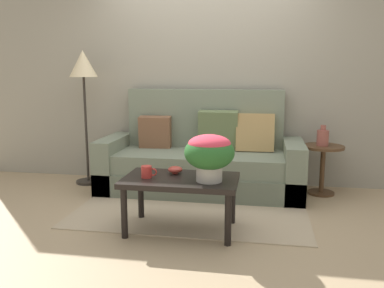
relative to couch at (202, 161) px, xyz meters
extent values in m
plane|color=tan|center=(0.00, -0.67, -0.35)|extent=(14.00, 14.00, 0.00)
cube|color=gray|center=(0.00, 0.45, 0.95)|extent=(6.40, 0.12, 2.61)
cube|color=tan|center=(0.00, -0.50, -0.34)|extent=(2.26, 1.81, 0.01)
cube|color=#626B59|center=(-0.01, -0.07, -0.22)|extent=(2.28, 0.85, 0.25)
cube|color=slate|center=(-0.01, -0.10, 0.01)|extent=(1.85, 0.77, 0.21)
cube|color=slate|center=(-0.01, 0.27, 0.34)|extent=(1.85, 0.15, 0.92)
cube|color=slate|center=(-1.04, -0.07, -0.05)|extent=(0.21, 0.85, 0.61)
cube|color=slate|center=(1.02, -0.07, -0.05)|extent=(0.21, 0.85, 0.61)
cube|color=brown|center=(-0.58, 0.12, 0.30)|extent=(0.39, 0.21, 0.38)
cube|color=#607047|center=(0.17, 0.12, 0.34)|extent=(0.45, 0.20, 0.47)
cube|color=tan|center=(0.59, 0.12, 0.33)|extent=(0.44, 0.22, 0.44)
cylinder|color=black|center=(-0.43, -1.47, -0.13)|extent=(0.05, 0.05, 0.43)
cylinder|color=black|center=(0.43, -1.47, -0.13)|extent=(0.05, 0.05, 0.43)
cylinder|color=black|center=(-0.43, -1.00, -0.13)|extent=(0.05, 0.05, 0.43)
cylinder|color=black|center=(0.43, -1.00, -0.13)|extent=(0.05, 0.05, 0.43)
cube|color=black|center=(0.00, -1.24, 0.10)|extent=(0.97, 0.58, 0.05)
cylinder|color=#4C331E|center=(1.35, 0.08, -0.34)|extent=(0.29, 0.29, 0.03)
cylinder|color=#4C331E|center=(1.35, 0.08, -0.07)|extent=(0.05, 0.05, 0.50)
cylinder|color=#4C331E|center=(1.35, 0.08, 0.19)|extent=(0.45, 0.45, 0.03)
cylinder|color=#2D2823|center=(-1.43, 0.06, -0.33)|extent=(0.30, 0.30, 0.03)
cylinder|color=#2D2823|center=(-1.43, 0.06, 0.32)|extent=(0.03, 0.03, 1.27)
cone|color=beige|center=(-1.43, 0.06, 1.11)|extent=(0.33, 0.33, 0.31)
cylinder|color=#B7B2A8|center=(0.26, -1.30, 0.20)|extent=(0.21, 0.21, 0.15)
ellipsoid|color=#286028|center=(0.26, -1.30, 0.37)|extent=(0.41, 0.41, 0.28)
ellipsoid|color=#DB384C|center=(0.26, -1.30, 0.44)|extent=(0.35, 0.35, 0.15)
cylinder|color=red|center=(-0.28, -1.28, 0.18)|extent=(0.09, 0.09, 0.10)
torus|color=red|center=(-0.23, -1.28, 0.18)|extent=(0.07, 0.01, 0.07)
cylinder|color=#B2382D|center=(-0.07, -1.11, 0.14)|extent=(0.05, 0.05, 0.02)
ellipsoid|color=#B2382D|center=(-0.07, -1.11, 0.16)|extent=(0.13, 0.13, 0.06)
cylinder|color=#934C42|center=(1.33, 0.07, 0.29)|extent=(0.13, 0.13, 0.17)
cylinder|color=#934C42|center=(1.33, 0.07, 0.41)|extent=(0.06, 0.06, 0.06)
camera|label=1|loc=(0.67, -4.51, 1.03)|focal=37.91mm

